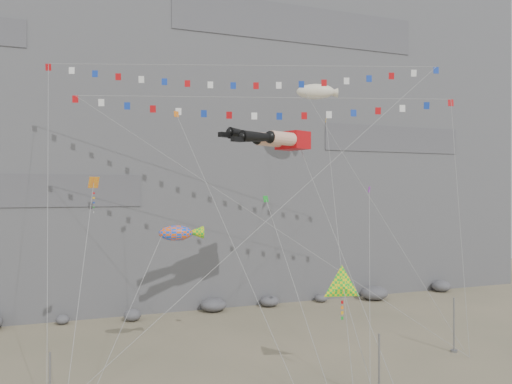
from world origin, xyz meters
The scene contains 16 objects.
ground centered at (0.00, 0.00, 0.00)m, with size 120.00×120.00×0.00m, color gray.
cliff centered at (0.00, 32.00, 25.00)m, with size 80.00×28.00×50.00m, color slate.
talus_boulders centered at (0.00, 17.00, 0.60)m, with size 60.00×3.00×1.20m, color slate, non-canonical shape.
anchor_pole_center centered at (3.12, -6.89, 1.94)m, with size 0.12×0.12×3.87m, color gray.
anchor_pole_right centered at (13.42, -1.32, 2.02)m, with size 0.12×0.12×4.04m, color gray.
legs_kite centered at (1.24, 4.25, 15.93)m, with size 7.94×15.56×21.22m.
flag_banner_upper centered at (0.09, 7.79, 22.26)m, with size 30.25×15.91×28.67m.
flag_banner_lower centered at (1.20, 5.53, 19.30)m, with size 28.31×12.85×24.36m.
harlequin_kite centered at (-11.82, 4.68, 12.48)m, with size 2.78×10.75×16.02m.
fish_windsock centered at (-6.64, 2.48, 9.11)m, with size 7.89×6.39×12.25m.
delta_kite centered at (2.61, -3.68, 6.01)m, with size 2.67×3.81×7.69m.
blimp_windsock centered at (8.82, 12.10, 21.50)m, with size 7.84×15.11×25.99m.
small_kite_a centered at (-5.56, 6.59, 17.30)m, with size 5.29×12.78×22.09m.
small_kite_b centered at (9.23, 3.49, 11.83)m, with size 7.28×10.94×17.19m.
small_kite_c centered at (-0.48, 1.29, 11.13)m, with size 1.16×9.39×14.40m.
small_kite_d centered at (8.08, 8.56, 18.03)m, with size 6.93×15.72×24.53m.
Camera 1 is at (-13.18, -30.91, 11.96)m, focal length 35.00 mm.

